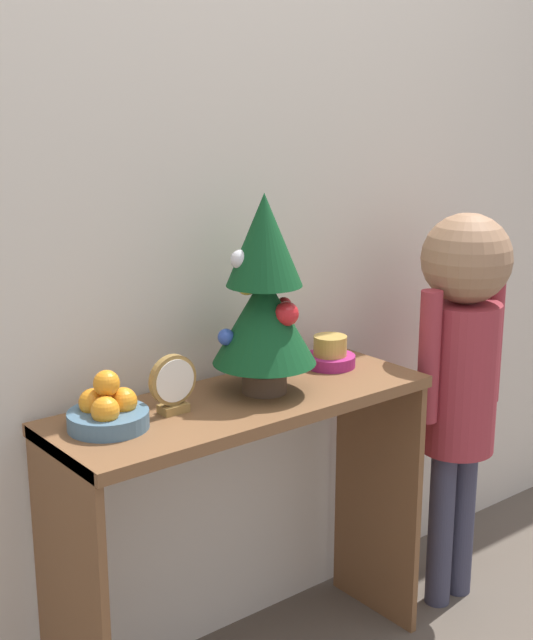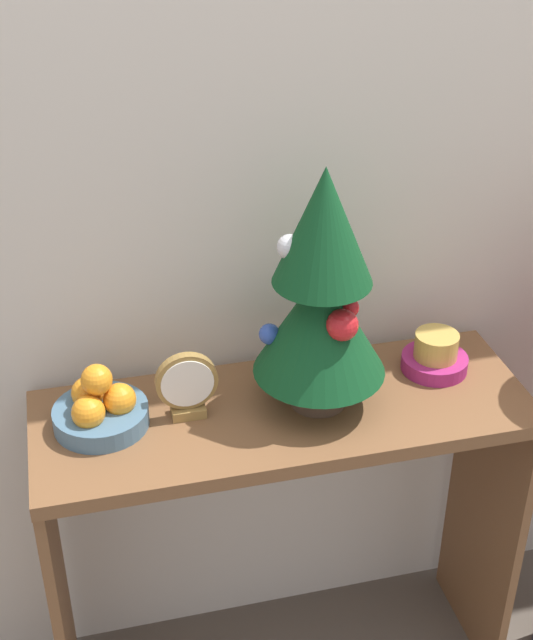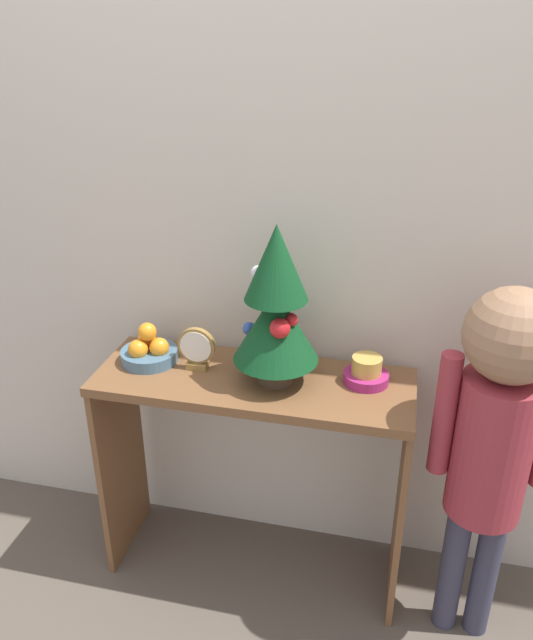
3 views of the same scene
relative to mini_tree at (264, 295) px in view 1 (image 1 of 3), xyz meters
The scene contains 7 objects.
back_wall 0.33m from the mini_tree, 107.54° to the left, with size 7.00×0.05×2.50m, color beige.
console_table 0.44m from the mini_tree, behind, with size 0.97×0.35×0.76m.
mini_tree is the anchor object (origin of this frame).
fruit_bowl 0.47m from the mini_tree, behind, with size 0.18×0.18×0.13m.
singing_bowl 0.34m from the mini_tree, 10.94° to the left, with size 0.14×0.14×0.08m.
desk_clock 0.31m from the mini_tree, behind, with size 0.12×0.04×0.14m.
child_figure 0.68m from the mini_tree, ahead, with size 0.33×0.25×1.16m.
Camera 1 is at (-1.23, -1.44, 1.49)m, focal length 50.00 mm.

